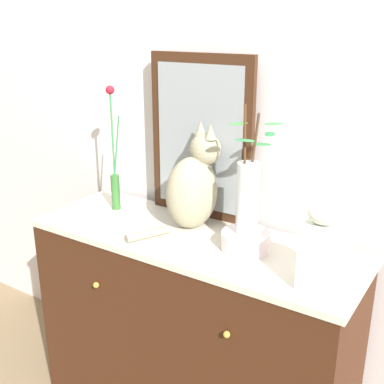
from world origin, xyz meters
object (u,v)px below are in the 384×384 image
(vase_slim_green, at_px, (115,171))
(bowl_porcelain, at_px, (246,241))
(mirror_leaning, at_px, (201,138))
(sideboard, at_px, (192,331))
(jar_lidded_porcelain, at_px, (322,248))
(vase_glass_clear, at_px, (248,194))
(cat_sitting, at_px, (194,185))

(vase_slim_green, distance_m, bowl_porcelain, 0.68)
(bowl_porcelain, bearing_deg, mirror_leaning, 148.24)
(sideboard, relative_size, mirror_leaning, 1.97)
(mirror_leaning, relative_size, jar_lidded_porcelain, 2.23)
(mirror_leaning, relative_size, bowl_porcelain, 3.76)
(vase_glass_clear, bearing_deg, mirror_leaning, 148.45)
(vase_slim_green, bearing_deg, sideboard, -8.47)
(sideboard, distance_m, cat_sitting, 0.61)
(mirror_leaning, bearing_deg, bowl_porcelain, -31.76)
(sideboard, height_order, cat_sitting, cat_sitting)
(vase_slim_green, height_order, vase_glass_clear, vase_slim_green)
(mirror_leaning, bearing_deg, jar_lidded_porcelain, -26.34)
(sideboard, xyz_separation_m, bowl_porcelain, (0.22, 0.01, 0.46))
(vase_slim_green, distance_m, jar_lidded_porcelain, 0.98)
(bowl_porcelain, bearing_deg, sideboard, -177.01)
(bowl_porcelain, xyz_separation_m, vase_glass_clear, (0.00, 0.00, 0.18))
(vase_slim_green, relative_size, bowl_porcelain, 3.02)
(jar_lidded_porcelain, bearing_deg, vase_slim_green, 170.20)
(sideboard, distance_m, jar_lidded_porcelain, 0.78)
(vase_slim_green, distance_m, vase_glass_clear, 0.66)
(sideboard, xyz_separation_m, jar_lidded_porcelain, (0.53, -0.10, 0.56))
(bowl_porcelain, bearing_deg, cat_sitting, 165.28)
(cat_sitting, xyz_separation_m, vase_slim_green, (-0.39, -0.02, -0.00))
(mirror_leaning, bearing_deg, vase_slim_green, -157.50)
(bowl_porcelain, bearing_deg, vase_glass_clear, 60.22)
(sideboard, distance_m, vase_glass_clear, 0.67)
(sideboard, relative_size, cat_sitting, 3.16)
(jar_lidded_porcelain, bearing_deg, sideboard, 169.12)
(bowl_porcelain, bearing_deg, jar_lidded_porcelain, -20.22)
(jar_lidded_porcelain, bearing_deg, cat_sitting, 162.29)
(mirror_leaning, bearing_deg, vase_glass_clear, -31.55)
(mirror_leaning, xyz_separation_m, cat_sitting, (0.05, -0.13, -0.16))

